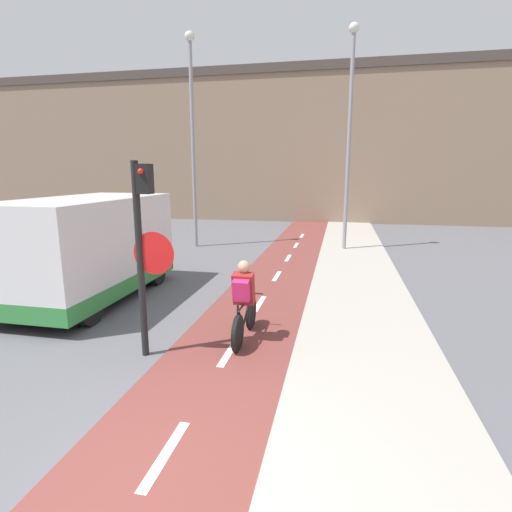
{
  "coord_description": "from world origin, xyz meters",
  "views": [
    {
      "loc": [
        1.69,
        -2.9,
        2.93
      ],
      "look_at": [
        0.0,
        5.12,
        1.2
      ],
      "focal_mm": 28.0,
      "sensor_mm": 36.0,
      "label": 1
    }
  ],
  "objects_px": {
    "street_lamp_far": "(192,123)",
    "cyclist_near": "(244,302)",
    "van": "(89,250)",
    "street_lamp_sidewalk": "(350,120)",
    "traffic_light_pole": "(144,239)"
  },
  "relations": [
    {
      "from": "street_lamp_sidewalk",
      "to": "van",
      "type": "height_order",
      "value": "street_lamp_sidewalk"
    },
    {
      "from": "traffic_light_pole",
      "to": "street_lamp_far",
      "type": "distance_m",
      "value": 10.18
    },
    {
      "from": "street_lamp_far",
      "to": "van",
      "type": "height_order",
      "value": "street_lamp_far"
    },
    {
      "from": "traffic_light_pole",
      "to": "street_lamp_sidewalk",
      "type": "relative_size",
      "value": 0.39
    },
    {
      "from": "traffic_light_pole",
      "to": "street_lamp_sidewalk",
      "type": "bearing_deg",
      "value": 72.39
    },
    {
      "from": "traffic_light_pole",
      "to": "cyclist_near",
      "type": "distance_m",
      "value": 2.04
    },
    {
      "from": "street_lamp_far",
      "to": "cyclist_near",
      "type": "bearing_deg",
      "value": -64.57
    },
    {
      "from": "cyclist_near",
      "to": "van",
      "type": "bearing_deg",
      "value": 159.12
    },
    {
      "from": "cyclist_near",
      "to": "street_lamp_sidewalk",
      "type": "bearing_deg",
      "value": 78.77
    },
    {
      "from": "traffic_light_pole",
      "to": "van",
      "type": "height_order",
      "value": "traffic_light_pole"
    },
    {
      "from": "street_lamp_sidewalk",
      "to": "traffic_light_pole",
      "type": "bearing_deg",
      "value": -107.61
    },
    {
      "from": "cyclist_near",
      "to": "van",
      "type": "height_order",
      "value": "van"
    },
    {
      "from": "street_lamp_sidewalk",
      "to": "van",
      "type": "xyz_separation_m",
      "value": [
        -5.83,
        -7.43,
        -3.61
      ]
    },
    {
      "from": "traffic_light_pole",
      "to": "van",
      "type": "bearing_deg",
      "value": 137.7
    },
    {
      "from": "street_lamp_far",
      "to": "cyclist_near",
      "type": "height_order",
      "value": "street_lamp_far"
    }
  ]
}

